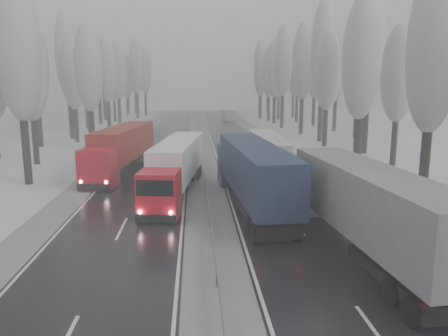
{
  "coord_description": "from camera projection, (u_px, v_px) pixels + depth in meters",
  "views": [
    {
      "loc": [
        -0.89,
        -13.07,
        8.42
      ],
      "look_at": [
        1.32,
        19.2,
        2.2
      ],
      "focal_mm": 35.0,
      "sensor_mm": 36.0,
      "label": 1
    }
  ],
  "objects": [
    {
      "name": "tree_62",
      "position": [
        89.0,
        68.0,
        54.4
      ],
      "size": [
        3.6,
        3.6,
        16.04
      ],
      "color": "black",
      "rests_on": "ground"
    },
    {
      "name": "tree_37",
      "position": [
        283.0,
        76.0,
        121.99
      ],
      "size": [
        3.6,
        3.6,
        16.37
      ],
      "color": "black",
      "rests_on": "ground"
    },
    {
      "name": "tree_20",
      "position": [
        364.0,
        68.0,
        48.19
      ],
      "size": [
        3.6,
        3.6,
        15.71
      ],
      "color": "black",
      "rests_on": "ground"
    },
    {
      "name": "truck_blue_box",
      "position": [
        251.0,
        170.0,
        29.92
      ],
      "size": [
        3.91,
        17.61,
        4.48
      ],
      "rotation": [
        0.0,
        0.0,
        0.07
      ],
      "color": "#1A2643",
      "rests_on": "ground"
    },
    {
      "name": "tree_26",
      "position": [
        303.0,
        62.0,
        73.37
      ],
      "size": [
        3.6,
        3.6,
        18.78
      ],
      "color": "black",
      "rests_on": "ground"
    },
    {
      "name": "tree_63",
      "position": [
        35.0,
        65.0,
        57.69
      ],
      "size": [
        3.6,
        3.6,
        16.88
      ],
      "color": "black",
      "rests_on": "ground"
    },
    {
      "name": "tree_28",
      "position": [
        283.0,
        62.0,
        83.65
      ],
      "size": [
        3.6,
        3.6,
        19.62
      ],
      "color": "black",
      "rests_on": "ground"
    },
    {
      "name": "tree_78",
      "position": [
        135.0,
        69.0,
        123.87
      ],
      "size": [
        3.6,
        3.6,
        19.55
      ],
      "color": "black",
      "rests_on": "ground"
    },
    {
      "name": "tree_36",
      "position": [
        260.0,
        67.0,
        117.14
      ],
      "size": [
        3.6,
        3.6,
        20.23
      ],
      "color": "black",
      "rests_on": "ground"
    },
    {
      "name": "tree_16",
      "position": [
        435.0,
        50.0,
        28.79
      ],
      "size": [
        3.6,
        3.6,
        16.53
      ],
      "color": "black",
      "rests_on": "ground"
    },
    {
      "name": "tree_75",
      "position": [
        102.0,
        70.0,
        111.8
      ],
      "size": [
        3.6,
        3.6,
        18.6
      ],
      "color": "black",
      "rests_on": "ground"
    },
    {
      "name": "shoulder_left",
      "position": [
        101.0,
        171.0,
        43.15
      ],
      "size": [
        2.4,
        200.0,
        0.04
      ],
      "primitive_type": "cube",
      "color": "gray",
      "rests_on": "ground"
    },
    {
      "name": "truck_red_white",
      "position": [
        177.0,
        164.0,
        33.84
      ],
      "size": [
        4.41,
        15.91,
        4.05
      ],
      "rotation": [
        0.0,
        0.0,
        -0.13
      ],
      "color": "red",
      "rests_on": "ground"
    },
    {
      "name": "tree_71",
      "position": [
        98.0,
        64.0,
        92.16
      ],
      "size": [
        3.6,
        3.6,
        19.61
      ],
      "color": "black",
      "rests_on": "ground"
    },
    {
      "name": "tree_74",
      "position": [
        136.0,
        67.0,
        108.36
      ],
      "size": [
        3.6,
        3.6,
        19.68
      ],
      "color": "black",
      "rests_on": "ground"
    },
    {
      "name": "tree_24",
      "position": [
        323.0,
        51.0,
        63.15
      ],
      "size": [
        3.6,
        3.6,
        20.49
      ],
      "color": "black",
      "rests_on": "ground"
    },
    {
      "name": "tree_33",
      "position": [
        279.0,
        81.0,
        105.35
      ],
      "size": [
        3.6,
        3.6,
        14.33
      ],
      "color": "black",
      "rests_on": "ground"
    },
    {
      "name": "tree_21",
      "position": [
        370.0,
        54.0,
        51.9
      ],
      "size": [
        3.6,
        3.6,
        18.62
      ],
      "color": "black",
      "rests_on": "ground"
    },
    {
      "name": "tree_29",
      "position": [
        315.0,
        68.0,
        88.25
      ],
      "size": [
        3.6,
        3.6,
        18.11
      ],
      "color": "black",
      "rests_on": "ground"
    },
    {
      "name": "tree_19",
      "position": [
        399.0,
        74.0,
        44.42
      ],
      "size": [
        3.6,
        3.6,
        14.57
      ],
      "color": "black",
      "rests_on": "ground"
    },
    {
      "name": "tree_76",
      "position": [
        145.0,
        71.0,
        117.77
      ],
      "size": [
        3.6,
        3.6,
        18.55
      ],
      "color": "black",
      "rests_on": "ground"
    },
    {
      "name": "tree_65",
      "position": [
        67.0,
        57.0,
        66.3
      ],
      "size": [
        3.6,
        3.6,
        19.48
      ],
      "color": "black",
      "rests_on": "ground"
    },
    {
      "name": "tree_22",
      "position": [
        327.0,
        70.0,
        58.33
      ],
      "size": [
        3.6,
        3.6,
        15.86
      ],
      "color": "black",
      "rests_on": "ground"
    },
    {
      "name": "carriageway_left",
      "position": [
        151.0,
        170.0,
        43.49
      ],
      "size": [
        7.5,
        200.0,
        0.03
      ],
      "primitive_type": "cube",
      "color": "black",
      "rests_on": "ground"
    },
    {
      "name": "shoulder_right",
      "position": [
        303.0,
        168.0,
        44.52
      ],
      "size": [
        2.4,
        200.0,
        0.04
      ],
      "primitive_type": "cube",
      "color": "gray",
      "rests_on": "ground"
    },
    {
      "name": "truck_grey_tarp",
      "position": [
        359.0,
        202.0,
        21.89
      ],
      "size": [
        4.05,
        17.66,
        4.5
      ],
      "rotation": [
        0.0,
        0.0,
        0.07
      ],
      "color": "#57565C",
      "rests_on": "ground"
    },
    {
      "name": "tree_39",
      "position": [
        268.0,
        77.0,
        132.2
      ],
      "size": [
        3.6,
        3.6,
        16.19
      ],
      "color": "black",
      "rests_on": "ground"
    },
    {
      "name": "tree_25",
      "position": [
        359.0,
        57.0,
        67.65
      ],
      "size": [
        3.6,
        3.6,
        19.44
      ],
      "color": "black",
      "rests_on": "ground"
    },
    {
      "name": "tree_69",
      "position": [
        84.0,
        62.0,
        82.29
      ],
      "size": [
        3.6,
        3.6,
        19.35
      ],
      "color": "black",
      "rests_on": "ground"
    },
    {
      "name": "box_truck_distant",
      "position": [
        228.0,
        115.0,
        102.32
      ],
      "size": [
        2.88,
        7.33,
        2.67
      ],
      "rotation": [
        0.0,
        0.0,
        0.1
      ],
      "color": "#AEB0B5",
      "rests_on": "ground"
    },
    {
      "name": "tree_66",
      "position": [
        89.0,
        76.0,
        72.46
      ],
      "size": [
        3.6,
        3.6,
        15.23
      ],
      "color": "black",
      "rests_on": "ground"
    },
    {
      "name": "tree_27",
      "position": [
        337.0,
        68.0,
        77.91
      ],
      "size": [
        3.6,
        3.6,
        17.62
      ],
      "color": "black",
      "rests_on": "ground"
    },
    {
      "name": "tree_31",
      "position": [
        298.0,
        68.0,
        97.66
      ],
      "size": [
        3.6,
        3.6,
        18.58
      ],
      "color": "black",
      "rests_on": "ground"
    },
    {
      "name": "tree_18",
      "position": [
        362.0,
        59.0,
        39.89
      ],
      "size": [
        3.6,
        3.6,
        16.58
      ],
      "color": "black",
      "rests_on": "ground"
    },
    {
      "name": "tree_30",
      "position": [
        275.0,
        70.0,
        93.43
      ],
      "size": [
        3.6,
        3.6,
        17.86
      ],
      "color": "black",
      "rests_on": "ground"
    },
    {
      "name": "tree_32",
      "position": [
        269.0,
        72.0,
        100.86
      ],
      "size": [
        3.6,
        3.6,
        17.33
      ],
      "color": "black",
      "rests_on": "ground"
    },
    {
      "name": "tree_60",
      "position": [
        30.0,
        73.0,
        44.95
      ],
      "size": [
        3.6,
        3.6,
        14.84
      ],
      "color": "black",
      "rests_on": "ground"
    },
    {
      "name": "carriageway_right",
      "position": [
        255.0,
        169.0,
        44.19
      ],
      "size": [
        7.5,
        200.0,
        0.03
      ],
      "primitive_type": "cube",
      "color": "black",
      "rests_on": "ground"
    },
    {
      "name": "tree_64",
      "position": [
        73.0,
        73.0,
        62.99
      ],
      "size": [
        3.6,
        3.6,
        15.42
      ],
      "color": "black",
      "rests_on": "ground"
    },
    {
      "name": "tree_58",
      "position": [
        18.0,
        51.0,
        35.41
      ],
      "size": [
        3.6,
        3.6,
        17.21
      ],
      "color": "black",
      "rests_on": "ground"
    },
    {
      "name": "median_guardrail",
      "position": [
        204.0,
        164.0,
        43.71
      ],
      "size": [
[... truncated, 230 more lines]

